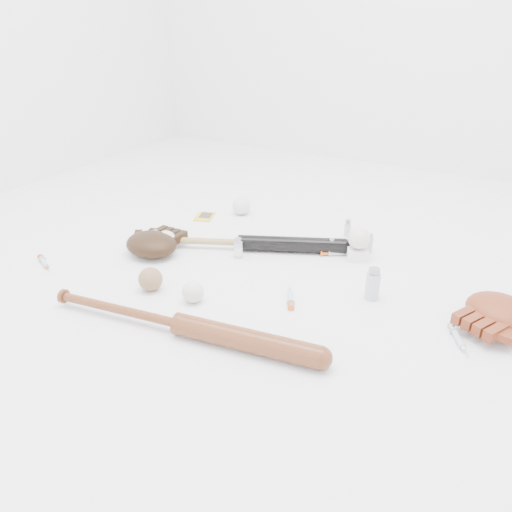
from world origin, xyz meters
The scene contains 21 objects.
bat_dark centered at (-0.17, 0.14, 0.03)m, with size 0.79×0.06×0.06m, color black, non-canonical shape.
bat_wood centered at (-0.05, -0.39, 0.03)m, with size 0.83×0.06×0.06m, color brown, non-canonical shape.
glove_dark centered at (-0.43, -0.04, 0.04)m, with size 0.23×0.23×0.08m, color black, non-canonical shape.
glove_tan centered at (0.70, 0.08, 0.04)m, with size 0.23×0.23×0.08m, color maroon, non-canonical shape.
trading_card centered at (-0.47, 0.34, 0.00)m, with size 0.07×0.10×0.01m, color gold.
pedestal centered at (0.22, 0.28, 0.02)m, with size 0.07×0.07×0.04m, color white.
baseball_on_pedestal centered at (0.22, 0.28, 0.08)m, with size 0.08×0.08×0.08m, color silver.
baseball_left centered at (-0.41, 0.01, 0.04)m, with size 0.07×0.07×0.07m, color silver.
baseball_upper centered at (-0.35, 0.45, 0.04)m, with size 0.08×0.08×0.08m, color silver.
baseball_mid centered at (-0.11, -0.23, 0.03)m, with size 0.07×0.07×0.07m, color silver.
baseball_aged centered at (-0.27, -0.24, 0.04)m, with size 0.07×0.07×0.07m, color olive.
syringe_0 centered at (-0.70, -0.29, 0.01)m, with size 0.14×0.02×0.02m, color #ADBCC6, non-canonical shape.
syringe_1 centered at (0.14, -0.08, 0.01)m, with size 0.15×0.03×0.02m, color #ADBCC6, non-canonical shape.
syringe_2 centered at (0.15, 0.27, 0.01)m, with size 0.15×0.03×0.02m, color #ADBCC6, non-canonical shape.
syringe_3 centered at (0.62, -0.06, 0.01)m, with size 0.15×0.03×0.02m, color #ADBCC6, non-canonical shape.
vial_0 centered at (0.24, 0.35, 0.04)m, with size 0.03×0.03×0.07m, color #B1BBC2.
vial_1 centered at (0.13, 0.27, 0.03)m, with size 0.02×0.02×0.06m, color #B1BBC2.
vial_2 centered at (-0.15, 0.08, 0.04)m, with size 0.03×0.03×0.08m, color #B1BBC2.
vial_3 centered at (0.35, 0.04, 0.05)m, with size 0.04×0.04×0.10m, color #B1BBC2.
vial_4 centered at (-0.47, 0.02, 0.03)m, with size 0.02×0.02×0.06m, color #B1BBC2.
vial_5 centered at (0.12, 0.45, 0.03)m, with size 0.03×0.03×0.07m, color #B1BBC2.
Camera 1 is at (0.67, -1.26, 0.79)m, focal length 35.00 mm.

